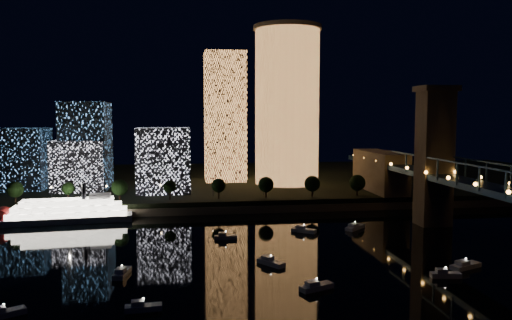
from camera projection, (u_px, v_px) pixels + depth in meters
The scene contains 10 objects.
ground at pixel (283, 277), 122.59m from camera, with size 520.00×520.00×0.00m, color black.
far_bank at pixel (228, 181), 280.16m from camera, with size 420.00×160.00×5.00m, color black.
seawall at pixel (244, 209), 203.33m from camera, with size 420.00×6.00×3.00m, color #6B5E4C.
tower_cylindrical at pixel (287, 105), 250.40m from camera, with size 34.00×34.00×78.70m.
tower_rectangular at pixel (225, 117), 262.99m from camera, with size 21.17×21.17×67.35m, color #FFA151.
midrise_blocks at pixel (89, 155), 231.42m from camera, with size 87.45×40.32×40.81m.
riverboat at pixel (62, 212), 184.58m from camera, with size 49.89×14.87×14.81m.
motorboats at pixel (284, 260), 133.89m from camera, with size 116.39×70.77×2.78m.
esplanade_trees at pixel (180, 186), 204.86m from camera, with size 166.86×6.96×8.98m.
street_lamps at pixel (161, 188), 209.76m from camera, with size 132.70×0.70×5.65m.
Camera 1 is at (-23.17, -117.42, 39.71)m, focal length 35.00 mm.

